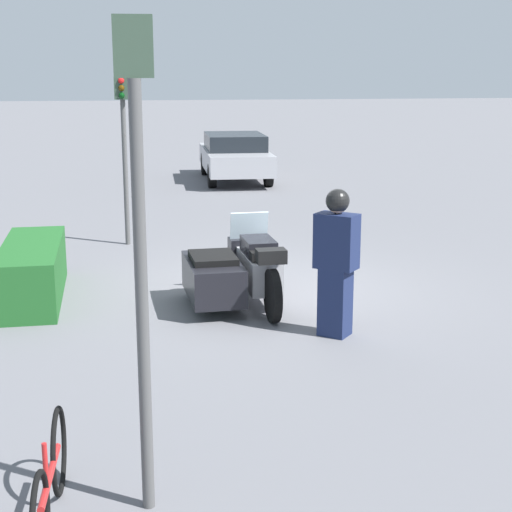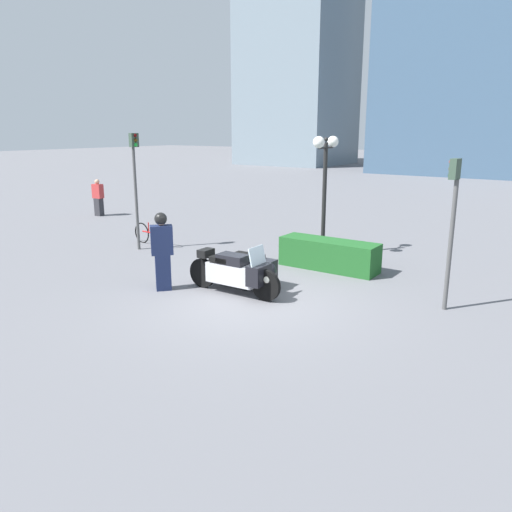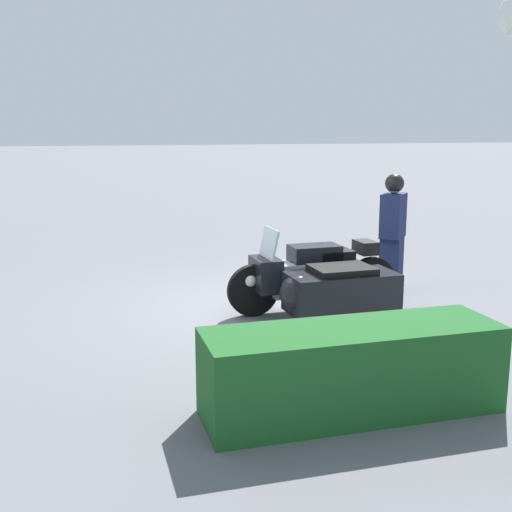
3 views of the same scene
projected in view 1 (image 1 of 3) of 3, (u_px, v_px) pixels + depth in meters
The scene contains 8 objects.
ground_plane at pixel (267, 290), 11.56m from camera, with size 160.00×160.00×0.00m, color slate.
police_motorcycle at pixel (232, 271), 10.75m from camera, with size 2.44×1.28×1.17m.
officer_rider at pixel (336, 259), 9.36m from camera, with size 0.55×0.56×1.80m.
hedge_bush_curbside at pixel (32, 271), 11.06m from camera, with size 2.63×0.79×0.78m, color #1E5623.
traffic_light_near at pixel (124, 134), 14.12m from camera, with size 0.22×0.28×3.05m.
traffic_light_far at pixel (138, 200), 5.30m from camera, with size 0.23×0.27×3.49m.
parked_car_background at pixel (235, 155), 23.05m from camera, with size 4.71×2.03×1.36m.
bicycle_parked at pixel (50, 483), 5.48m from camera, with size 1.68×0.14×0.73m.
Camera 1 is at (-10.92, 2.21, 3.13)m, focal length 55.00 mm.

